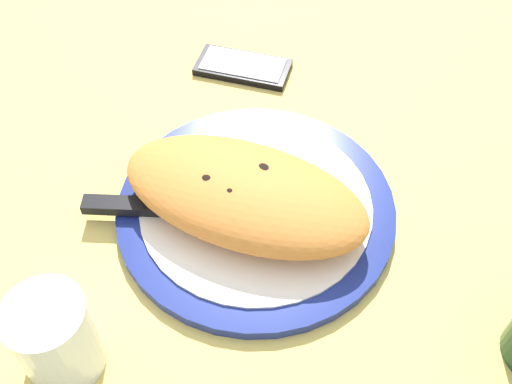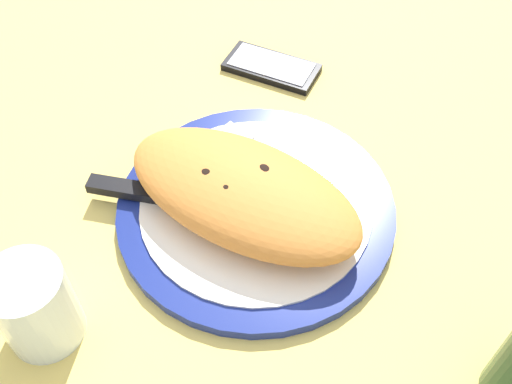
{
  "view_description": "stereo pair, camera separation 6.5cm",
  "coord_description": "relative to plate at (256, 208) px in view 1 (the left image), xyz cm",
  "views": [
    {
      "loc": [
        -18.2,
        36.85,
        54.6
      ],
      "look_at": [
        0.0,
        0.0,
        3.7
      ],
      "focal_mm": 42.21,
      "sensor_mm": 36.0,
      "label": 1
    },
    {
      "loc": [
        -23.81,
        33.49,
        54.6
      ],
      "look_at": [
        0.0,
        0.0,
        3.7
      ],
      "focal_mm": 42.21,
      "sensor_mm": 36.0,
      "label": 2
    }
  ],
  "objects": [
    {
      "name": "knife",
      "position": [
        9.92,
        5.93,
        1.37
      ],
      "size": [
        21.0,
        10.5,
        1.2
      ],
      "color": "silver",
      "rests_on": "plate"
    },
    {
      "name": "plate",
      "position": [
        0.0,
        0.0,
        0.0
      ],
      "size": [
        31.21,
        31.21,
        1.7
      ],
      "color": "navy",
      "rests_on": "ground_plane"
    },
    {
      "name": "water_glass",
      "position": [
        8.28,
        23.62,
        3.34
      ],
      "size": [
        7.41,
        7.41,
        9.53
      ],
      "color": "silver",
      "rests_on": "ground_plane"
    },
    {
      "name": "ground_plane",
      "position": [
        0.0,
        0.0,
        -2.31
      ],
      "size": [
        150.0,
        150.0,
        3.0
      ],
      "primitive_type": "cube",
      "color": "#EACC60"
    },
    {
      "name": "fork",
      "position": [
        3.16,
        -6.72,
        1.09
      ],
      "size": [
        17.22,
        3.17,
        0.4
      ],
      "color": "silver",
      "rests_on": "plate"
    },
    {
      "name": "calzone",
      "position": [
        0.75,
        1.39,
        3.8
      ],
      "size": [
        28.45,
        15.96,
        5.8
      ],
      "color": "orange",
      "rests_on": "plate"
    },
    {
      "name": "smartphone",
      "position": [
        12.67,
        -21.52,
        -0.25
      ],
      "size": [
        13.72,
        8.28,
        1.16
      ],
      "color": "black",
      "rests_on": "ground_plane"
    }
  ]
}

